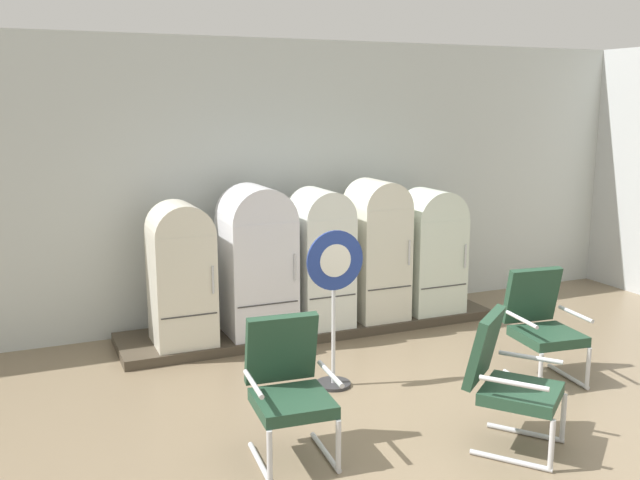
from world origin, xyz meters
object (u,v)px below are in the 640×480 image
refrigerator_2 (320,253)px  armchair_center (507,377)px  sign_stand (334,306)px  refrigerator_0 (181,269)px  refrigerator_4 (431,247)px  armchair_right (542,321)px  refrigerator_3 (377,245)px  refrigerator_1 (257,256)px  armchair_left (288,383)px

refrigerator_2 → armchair_center: (0.20, -3.01, -0.36)m
sign_stand → refrigerator_0: bearing=125.9°
sign_stand → refrigerator_4: bearing=37.1°
refrigerator_2 → refrigerator_4: bearing=-1.4°
refrigerator_0 → refrigerator_2: size_ratio=0.96×
refrigerator_4 → armchair_right: 2.03m
armchair_right → armchair_center: same height
refrigerator_3 → sign_stand: size_ratio=1.09×
refrigerator_1 → refrigerator_3: bearing=-1.1°
refrigerator_2 → refrigerator_4: refrigerator_2 is taller
armchair_right → refrigerator_2: bearing=123.5°
refrigerator_3 → refrigerator_4: refrigerator_3 is taller
refrigerator_2 → refrigerator_4: (1.40, -0.03, -0.04)m
armchair_center → sign_stand: bearing=114.7°
refrigerator_3 → armchair_center: refrigerator_3 is taller
refrigerator_4 → armchair_right: (-0.05, -2.01, -0.31)m
armchair_left → sign_stand: 1.31m
refrigerator_1 → refrigerator_3: 1.43m
armchair_left → armchair_center: bearing=-19.2°
refrigerator_2 → armchair_left: bearing=-118.2°
armchair_left → sign_stand: size_ratio=0.71×
armchair_left → armchair_center: 1.62m
refrigerator_1 → armchair_center: bearing=-72.8°
refrigerator_3 → armchair_right: (0.66, -2.03, -0.40)m
refrigerator_3 → sign_stand: refrigerator_3 is taller
armchair_left → refrigerator_4: bearing=41.8°
armchair_right → sign_stand: (-1.85, 0.57, 0.22)m
refrigerator_2 → armchair_left: refrigerator_2 is taller
refrigerator_0 → sign_stand: refrigerator_0 is taller
refrigerator_0 → refrigerator_4: size_ratio=1.01×
refrigerator_3 → armchair_left: size_ratio=1.55×
refrigerator_1 → armchair_right: size_ratio=1.55×
armchair_center → sign_stand: size_ratio=0.71×
refrigerator_0 → armchair_left: (0.23, -2.45, -0.33)m
refrigerator_0 → refrigerator_3: size_ratio=0.92×
refrigerator_1 → refrigerator_3: refrigerator_1 is taller
armchair_right → armchair_center: 1.50m
refrigerator_2 → sign_stand: 1.57m
refrigerator_1 → armchair_center: size_ratio=1.55×
refrigerator_0 → armchair_center: (1.75, -2.98, -0.33)m
refrigerator_0 → refrigerator_1: 0.82m
refrigerator_0 → refrigerator_1: bearing=3.1°
refrigerator_3 → armchair_right: size_ratio=1.55×
refrigerator_1 → armchair_left: bearing=-103.4°
refrigerator_2 → armchair_right: (1.35, -2.04, -0.36)m
refrigerator_0 → refrigerator_4: bearing=-0.1°
refrigerator_0 → refrigerator_3: 2.25m
refrigerator_0 → armchair_left: refrigerator_0 is taller
refrigerator_1 → armchair_center: refrigerator_1 is taller
refrigerator_2 → armchair_right: refrigerator_2 is taller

